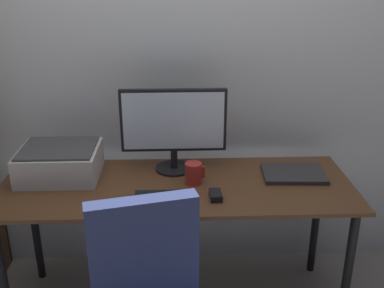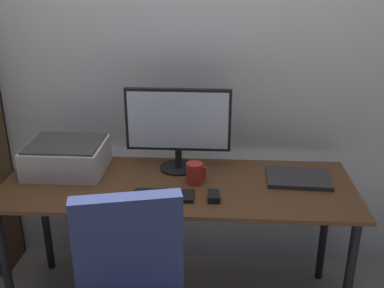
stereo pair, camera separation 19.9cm
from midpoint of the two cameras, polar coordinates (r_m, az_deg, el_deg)
name	(u,v)px [view 2 (the right image)]	position (r m, az deg, el deg)	size (l,w,h in m)	color
back_wall	(184,54)	(2.57, 1.27, 11.20)	(6.40, 0.10, 2.60)	silver
desk	(178,198)	(2.32, 0.65, -6.89)	(1.77, 0.64, 0.74)	#56351E
monitor	(178,124)	(2.35, 0.65, 2.47)	(0.55, 0.20, 0.45)	black
keyboard	(164,195)	(2.15, -0.97, -6.57)	(0.29, 0.11, 0.02)	black
mouse	(214,196)	(2.14, 5.42, -6.65)	(0.06, 0.10, 0.03)	black
coffee_mug	(195,173)	(2.27, 2.87, -3.76)	(0.10, 0.08, 0.11)	#B72D28
laptop	(298,178)	(2.40, 15.58, -4.23)	(0.32, 0.23, 0.02)	#2D2D30
printer	(67,157)	(2.46, -13.32, -1.61)	(0.40, 0.34, 0.16)	silver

